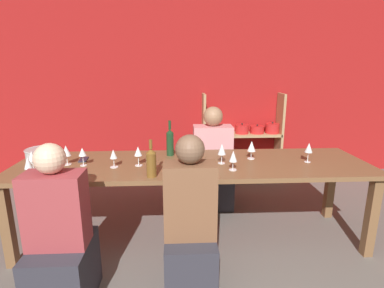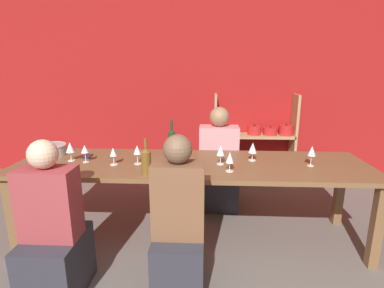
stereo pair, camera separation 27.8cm
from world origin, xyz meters
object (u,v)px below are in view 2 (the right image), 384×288
wine_glass_empty_a (253,148)px  person_near_a (179,236)px  mixing_bowl (50,149)px  wine_glass_red_d (85,150)px  wine_bottle_green (172,141)px  dining_table (191,170)px  wine_glass_empty_b (312,151)px  wine_glass_white_c (137,150)px  wine_glass_red_b (230,158)px  cell_phone (88,156)px  person_near_b (54,240)px  wine_glass_red_a (38,152)px  wine_bottle_dark (146,161)px  shelf_unit (255,150)px  wine_glass_white_a (221,151)px  wine_glass_red_c (70,148)px  person_far_a (218,170)px  wine_glass_red_e (32,158)px  wine_glass_white_b (113,153)px

wine_glass_empty_a → person_near_a: bearing=-128.0°
mixing_bowl → wine_glass_red_d: 0.49m
wine_bottle_green → dining_table: bearing=-50.3°
mixing_bowl → wine_glass_empty_b: bearing=-5.0°
wine_glass_empty_b → wine_glass_red_d: 2.02m
wine_bottle_green → wine_glass_white_c: wine_bottle_green is taller
wine_glass_red_b → dining_table: bearing=146.4°
cell_phone → person_near_b: person_near_b is taller
wine_glass_red_a → cell_phone: 0.44m
wine_bottle_dark → person_near_b: bearing=-143.5°
mixing_bowl → wine_glass_empty_a: 1.97m
dining_table → person_near_a: size_ratio=2.70×
shelf_unit → cell_phone: (-1.87, -1.58, 0.34)m
wine_bottle_green → wine_glass_empty_a: bearing=-11.5°
wine_glass_white_a → wine_glass_white_c: size_ratio=1.06×
wine_glass_white_a → wine_glass_empty_a: 0.33m
wine_bottle_green → wine_bottle_dark: bearing=-102.9°
wine_glass_white_a → wine_glass_red_c: (-1.38, 0.03, -0.00)m
wine_bottle_green → wine_glass_red_b: 0.71m
wine_glass_red_b → wine_glass_red_c: bearing=171.4°
wine_glass_white_c → wine_glass_red_d: bearing=177.0°
wine_glass_red_a → wine_glass_white_c: wine_glass_white_c is taller
wine_glass_empty_a → cell_phone: (-1.58, 0.04, -0.11)m
wine_bottle_green → wine_glass_red_b: bearing=-41.1°
wine_bottle_dark → person_near_b: 0.86m
wine_bottle_dark → cell_phone: (-0.68, 0.48, -0.11)m
wine_glass_white_c → wine_glass_empty_a: bearing=8.4°
wine_bottle_green → person_far_a: (0.48, 0.52, -0.48)m
wine_glass_red_b → wine_glass_red_e: bearing=-176.7°
wine_bottle_dark → wine_glass_red_c: bearing=156.3°
wine_glass_white_a → cell_phone: wine_glass_white_a is taller
wine_glass_red_b → wine_glass_red_d: 1.31m
wine_bottle_green → wine_glass_empty_a: (0.77, -0.16, -0.02)m
shelf_unit → wine_glass_empty_a: shelf_unit is taller
shelf_unit → wine_bottle_dark: size_ratio=4.13×
wine_glass_red_a → wine_glass_white_c: bearing=3.6°
wine_bottle_green → wine_bottle_dark: (-0.14, -0.59, -0.02)m
shelf_unit → wine_glass_white_c: bearing=-126.9°
mixing_bowl → wine_glass_white_c: (0.93, -0.24, 0.07)m
cell_phone → person_near_a: person_near_a is taller
person_near_a → person_near_b: person_near_a is taller
wine_glass_white_a → wine_glass_empty_b: (0.79, -0.00, 0.01)m
cell_phone → person_far_a: size_ratio=0.13×
wine_glass_red_c → person_near_a: 1.35m
wine_bottle_green → wine_glass_white_b: 0.59m
dining_table → person_near_a: bearing=-94.4°
wine_bottle_dark → wine_bottle_green: bearing=77.1°
wine_bottle_green → wine_glass_red_a: size_ratio=2.15×
wine_glass_empty_a → person_far_a: (-0.29, 0.68, -0.46)m
wine_bottle_dark → wine_glass_white_a: wine_bottle_dark is taller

